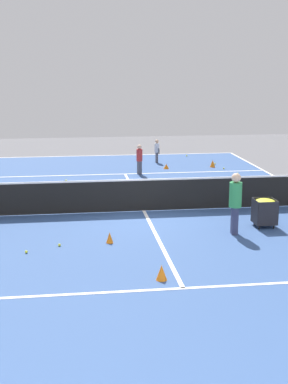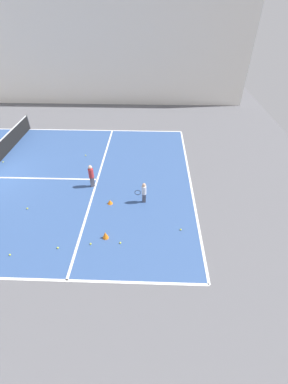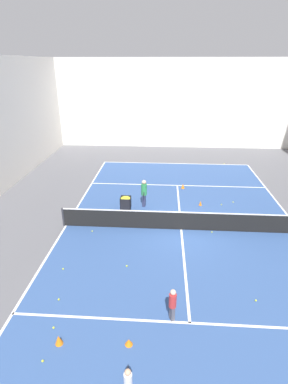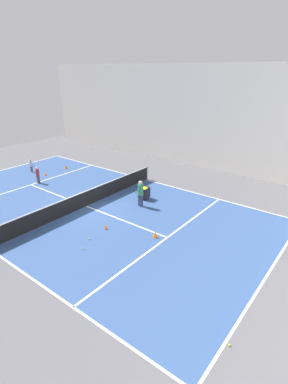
{
  "view_description": "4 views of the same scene",
  "coord_description": "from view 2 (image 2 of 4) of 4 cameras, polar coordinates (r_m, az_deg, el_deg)",
  "views": [
    {
      "loc": [
        2.1,
        15.76,
        4.33
      ],
      "look_at": [
        0.0,
        0.0,
        0.61
      ],
      "focal_mm": 50.0,
      "sensor_mm": 36.0,
      "label": 1
    },
    {
      "loc": [
        -10.92,
        -8.78,
        7.85
      ],
      "look_at": [
        -1.73,
        -8.47,
        0.59
      ],
      "focal_mm": 24.0,
      "sensor_mm": 36.0,
      "label": 2
    },
    {
      "loc": [
        -1.01,
        -13.29,
        7.85
      ],
      "look_at": [
        -2.08,
        2.59,
        0.91
      ],
      "focal_mm": 28.0,
      "sensor_mm": 36.0,
      "label": 3
    },
    {
      "loc": [
        10.92,
        12.99,
        7.85
      ],
      "look_at": [
        -3.1,
        2.06,
        0.47
      ],
      "focal_mm": 28.0,
      "sensor_mm": 36.0,
      "label": 4
    }
  ],
  "objects": [
    {
      "name": "line_service_near",
      "position": [
        13.74,
        -10.31,
        2.76
      ],
      "size": [
        11.97,
        0.1,
        0.0
      ],
      "primitive_type": "cube",
      "color": "white",
      "rests_on": "ground"
    },
    {
      "name": "line_sideline_right",
      "position": [
        20.6,
        -24.09,
        12.59
      ],
      "size": [
        0.1,
        21.66,
        0.0
      ],
      "primitive_type": "cube",
      "color": "white",
      "rests_on": "ground"
    },
    {
      "name": "tennis_ball_6",
      "position": [
        11.11,
        -27.65,
        -12.25
      ],
      "size": [
        0.07,
        0.07,
        0.07
      ],
      "primitive_type": "sphere",
      "color": "yellow",
      "rests_on": "ground"
    },
    {
      "name": "child_midcourt",
      "position": [
        12.9,
        -11.65,
        3.8
      ],
      "size": [
        0.33,
        0.33,
        1.24
      ],
      "rotation": [
        0.0,
        0.0,
        2.01
      ],
      "color": "#4C4C56",
      "rests_on": "ground"
    },
    {
      "name": "hall_enclosure_right",
      "position": [
        24.27,
        -21.8,
        27.15
      ],
      "size": [
        0.15,
        32.63,
        8.25
      ],
      "color": "silver",
      "rests_on": "ground"
    },
    {
      "name": "tennis_ball_0",
      "position": [
        12.84,
        -24.51,
        -3.33
      ],
      "size": [
        0.07,
        0.07,
        0.07
      ],
      "primitive_type": "sphere",
      "color": "yellow",
      "rests_on": "ground"
    },
    {
      "name": "tennis_ball_7",
      "position": [
        15.96,
        -12.84,
        7.96
      ],
      "size": [
        0.07,
        0.07,
        0.07
      ],
      "primitive_type": "sphere",
      "color": "yellow",
      "rests_on": "ground"
    },
    {
      "name": "tennis_ball_1",
      "position": [
        17.01,
        -28.84,
        5.88
      ],
      "size": [
        0.07,
        0.07,
        0.07
      ],
      "primitive_type": "sphere",
      "color": "yellow",
      "rests_on": "ground"
    },
    {
      "name": "tennis_ball_9",
      "position": [
        10.64,
        -18.61,
        -11.68
      ],
      "size": [
        0.07,
        0.07,
        0.07
      ],
      "primitive_type": "sphere",
      "color": "yellow",
      "rests_on": "ground"
    },
    {
      "name": "player_near_baseline",
      "position": [
        11.7,
        -0.08,
        0.09
      ],
      "size": [
        0.22,
        0.54,
        1.07
      ],
      "rotation": [
        0.0,
        0.0,
        1.57
      ],
      "color": "#4C4C56",
      "rests_on": "ground"
    },
    {
      "name": "training_cone_3",
      "position": [
        12.03,
        -7.57,
        -2.16
      ],
      "size": [
        0.24,
        0.24,
        0.21
      ],
      "primitive_type": "cone",
      "color": "orange",
      "rests_on": "ground"
    },
    {
      "name": "training_cone_2",
      "position": [
        10.49,
        -8.58,
        -9.43
      ],
      "size": [
        0.24,
        0.24,
        0.32
      ],
      "primitive_type": "cone",
      "color": "orange",
      "rests_on": "ground"
    },
    {
      "name": "tennis_ball_4",
      "position": [
        10.45,
        -11.78,
        -11.21
      ],
      "size": [
        0.07,
        0.07,
        0.07
      ],
      "primitive_type": "sphere",
      "color": "yellow",
      "rests_on": "ground"
    },
    {
      "name": "line_baseline_near",
      "position": [
        13.6,
        10.23,
        2.36
      ],
      "size": [
        11.97,
        0.1,
        0.0
      ],
      "primitive_type": "cube",
      "color": "white",
      "rests_on": "ground"
    },
    {
      "name": "tennis_ball_10",
      "position": [
        10.31,
        -5.29,
        -11.18
      ],
      "size": [
        0.07,
        0.07,
        0.07
      ],
      "primitive_type": "sphere",
      "color": "yellow",
      "rests_on": "ground"
    },
    {
      "name": "tennis_ball_8",
      "position": [
        10.85,
        8.16,
        -8.26
      ],
      "size": [
        0.07,
        0.07,
        0.07
      ],
      "primitive_type": "sphere",
      "color": "yellow",
      "rests_on": "ground"
    }
  ]
}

